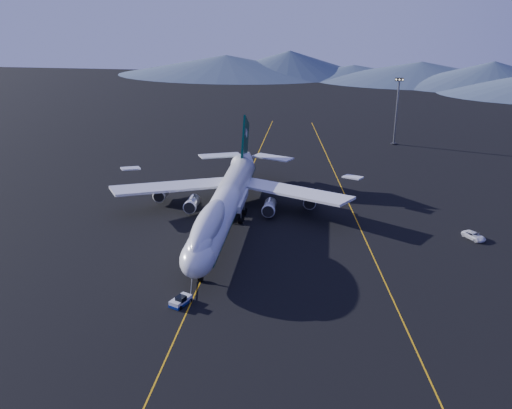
# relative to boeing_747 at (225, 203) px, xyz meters

# --- Properties ---
(ground) EXTENTS (500.00, 500.00, 0.00)m
(ground) POSITION_rel_boeing_747_xyz_m (-0.00, -0.03, -5.81)
(ground) COLOR black
(ground) RESTS_ON ground
(taxiway_line_main) EXTENTS (0.25, 220.00, 0.01)m
(taxiway_line_main) POSITION_rel_boeing_747_xyz_m (-0.00, -0.03, -5.80)
(taxiway_line_main) COLOR orange
(taxiway_line_main) RESTS_ON ground
(taxiway_line_side) EXTENTS (28.08, 198.09, 0.01)m
(taxiway_line_side) POSITION_rel_boeing_747_xyz_m (30.00, 9.97, -5.80)
(taxiway_line_side) COLOR orange
(taxiway_line_side) RESTS_ON ground
(boeing_747) EXTENTS (59.62, 72.43, 19.37)m
(boeing_747) POSITION_rel_boeing_747_xyz_m (0.00, 0.00, 0.00)
(boeing_747) COLOR silver
(boeing_747) RESTS_ON ground
(pushback_tug) EXTENTS (3.68, 4.79, 1.86)m
(pushback_tug) POSITION_rel_boeing_747_xyz_m (-1.68, -35.11, -5.23)
(pushback_tug) COLOR silver
(pushback_tug) RESTS_ON ground
(service_van) EXTENTS (5.23, 5.94, 1.52)m
(service_van) POSITION_rel_boeing_747_xyz_m (55.57, -0.14, -5.05)
(service_van) COLOR white
(service_van) RESTS_ON ground
(floodlight_mast) EXTENTS (2.85, 2.14, 23.04)m
(floodlight_mast) POSITION_rel_boeing_747_xyz_m (45.85, 79.12, 5.86)
(floodlight_mast) COLOR black
(floodlight_mast) RESTS_ON ground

